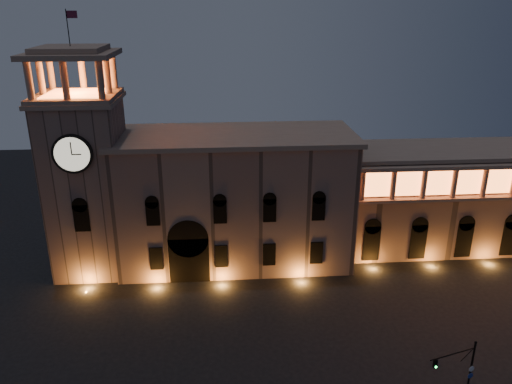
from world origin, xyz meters
TOP-DOWN VIEW (x-y plane):
  - ground at (0.00, 0.00)m, footprint 160.00×160.00m
  - government_building at (-2.08, 21.93)m, footprint 30.80×12.80m
  - clock_tower at (-20.50, 20.98)m, footprint 9.80×9.80m
  - colonnade_wing at (32.00, 23.92)m, footprint 40.60×11.50m
  - traffic_light at (16.32, -6.60)m, footprint 4.64×1.57m

SIDE VIEW (x-z plane):
  - ground at x=0.00m, z-range 0.00..0.00m
  - traffic_light at x=16.32m, z-range 0.17..6.75m
  - colonnade_wing at x=32.00m, z-range 0.08..14.58m
  - government_building at x=-2.08m, z-range -0.03..17.57m
  - clock_tower at x=-20.50m, z-range -3.70..28.70m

